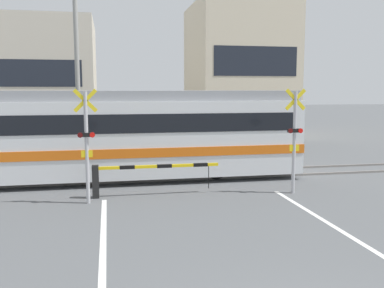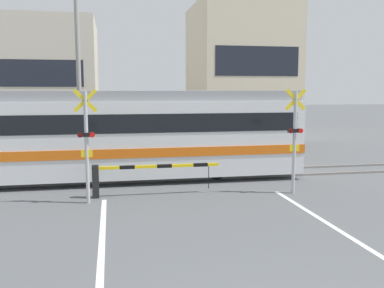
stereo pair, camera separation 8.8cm
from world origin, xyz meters
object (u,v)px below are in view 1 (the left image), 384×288
object	(u,v)px
crossing_barrier_near	(131,173)
crossing_signal_right	(294,136)
crossing_barrier_far	(210,147)
pedestrian	(174,132)
crossing_signal_left	(87,141)
commuter_train	(75,133)

from	to	relation	value
crossing_barrier_near	crossing_signal_right	bearing A→B (deg)	-6.35
crossing_barrier_far	pedestrian	world-z (taller)	pedestrian
crossing_signal_right	crossing_barrier_far	bearing A→B (deg)	101.70
crossing_barrier_far	crossing_signal_right	distance (m)	6.35
crossing_barrier_far	crossing_signal_left	xyz separation A→B (m)	(-5.13, -6.12, 1.11)
crossing_signal_right	crossing_barrier_near	bearing A→B (deg)	173.65
crossing_barrier_far	pedestrian	distance (m)	3.76
crossing_signal_right	pedestrian	size ratio (longest dim) A/B	1.85
crossing_signal_right	pedestrian	bearing A→B (deg)	103.65
crossing_signal_right	pedestrian	xyz separation A→B (m)	(-2.36, 9.71, -0.80)
crossing_barrier_far	commuter_train	bearing A→B (deg)	-153.26
crossing_barrier_near	crossing_barrier_far	xyz separation A→B (m)	(3.86, 5.55, 0.00)
commuter_train	crossing_barrier_near	xyz separation A→B (m)	(1.82, -2.69, -1.02)
crossing_signal_left	crossing_signal_right	world-z (taller)	same
commuter_train	crossing_signal_right	distance (m)	7.67
crossing_barrier_near	crossing_signal_left	xyz separation A→B (m)	(-1.27, -0.57, 1.11)
crossing_barrier_far	pedestrian	size ratio (longest dim) A/B	2.20
commuter_train	crossing_signal_right	bearing A→B (deg)	-25.13
commuter_train	crossing_signal_right	world-z (taller)	crossing_signal_right
commuter_train	crossing_signal_left	world-z (taller)	crossing_signal_left
crossing_signal_left	crossing_barrier_far	bearing A→B (deg)	50.05
crossing_signal_left	crossing_barrier_near	bearing A→B (deg)	24.24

